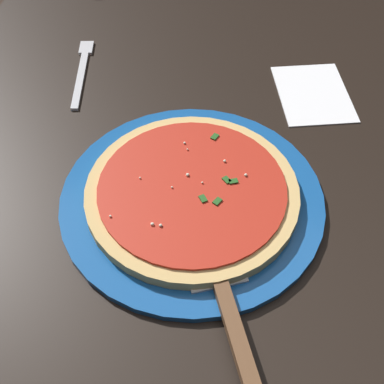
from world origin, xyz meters
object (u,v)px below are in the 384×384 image
(pizza, at_px, (192,192))
(napkin_folded_right, at_px, (313,94))
(pizza_server, at_px, (226,305))
(fork, at_px, (82,69))
(serving_plate, at_px, (192,199))

(pizza, height_order, napkin_folded_right, pizza)
(pizza_server, bearing_deg, fork, 37.32)
(fork, bearing_deg, pizza_server, -142.68)
(pizza_server, height_order, napkin_folded_right, pizza_server)
(pizza, xyz_separation_m, fork, (0.25, 0.24, -0.02))
(pizza_server, relative_size, fork, 1.18)
(serving_plate, xyz_separation_m, pizza, (0.00, -0.00, 0.01))
(serving_plate, height_order, pizza, pizza)
(pizza, relative_size, napkin_folded_right, 1.89)
(serving_plate, bearing_deg, fork, 43.69)
(pizza, bearing_deg, napkin_folded_right, -30.83)
(pizza, relative_size, pizza_server, 1.31)
(pizza, relative_size, fork, 1.54)
(serving_plate, xyz_separation_m, napkin_folded_right, (0.26, -0.16, -0.00))
(pizza_server, bearing_deg, serving_plate, 24.06)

